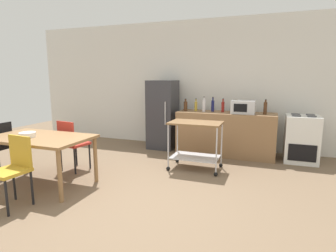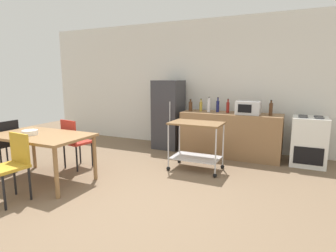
{
  "view_description": "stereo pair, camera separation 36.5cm",
  "coord_description": "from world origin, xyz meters",
  "px_view_note": "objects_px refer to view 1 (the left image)",
  "views": [
    {
      "loc": [
        1.74,
        -3.12,
        1.62
      ],
      "look_at": [
        0.14,
        1.2,
        0.8
      ],
      "focal_mm": 29.42,
      "sensor_mm": 36.0,
      "label": 1
    },
    {
      "loc": [
        2.08,
        -2.98,
        1.62
      ],
      "look_at": [
        0.14,
        1.2,
        0.8
      ],
      "focal_mm": 29.42,
      "sensor_mm": 36.0,
      "label": 2
    }
  ],
  "objects_px": {
    "bottle_olive_oil": "(186,106)",
    "bottle_wine": "(213,106)",
    "refrigerator": "(163,115)",
    "bottle_sparkling_water": "(265,108)",
    "kitchen_cart": "(195,138)",
    "fruit_bowl": "(27,135)",
    "chair_mustard": "(13,166)",
    "bottle_soy_sauce": "(196,106)",
    "bottle_soda": "(204,105)",
    "dining_table": "(40,142)",
    "microwave": "(243,107)",
    "chair_red": "(72,142)",
    "bottle_vinegar": "(223,107)",
    "stove_oven": "(301,139)"
  },
  "relations": [
    {
      "from": "refrigerator",
      "to": "kitchen_cart",
      "type": "bearing_deg",
      "value": -48.04
    },
    {
      "from": "bottle_wine",
      "to": "fruit_bowl",
      "type": "xyz_separation_m",
      "value": [
        -2.18,
        -2.79,
        -0.24
      ]
    },
    {
      "from": "bottle_soy_sauce",
      "to": "bottle_sparkling_water",
      "type": "relative_size",
      "value": 0.9
    },
    {
      "from": "bottle_wine",
      "to": "bottle_soy_sauce",
      "type": "bearing_deg",
      "value": -176.76
    },
    {
      "from": "stove_oven",
      "to": "microwave",
      "type": "relative_size",
      "value": 2.0
    },
    {
      "from": "dining_table",
      "to": "chair_mustard",
      "type": "distance_m",
      "value": 0.72
    },
    {
      "from": "bottle_wine",
      "to": "chair_red",
      "type": "bearing_deg",
      "value": -135.1
    },
    {
      "from": "dining_table",
      "to": "chair_mustard",
      "type": "height_order",
      "value": "chair_mustard"
    },
    {
      "from": "dining_table",
      "to": "microwave",
      "type": "xyz_separation_m",
      "value": [
        2.69,
        2.59,
        0.36
      ]
    },
    {
      "from": "bottle_vinegar",
      "to": "dining_table",
      "type": "bearing_deg",
      "value": -130.37
    },
    {
      "from": "bottle_soy_sauce",
      "to": "bottle_wine",
      "type": "distance_m",
      "value": 0.36
    },
    {
      "from": "chair_red",
      "to": "bottle_vinegar",
      "type": "xyz_separation_m",
      "value": [
        2.25,
        1.99,
        0.5
      ]
    },
    {
      "from": "stove_oven",
      "to": "bottle_wine",
      "type": "height_order",
      "value": "bottle_wine"
    },
    {
      "from": "bottle_wine",
      "to": "bottle_sparkling_water",
      "type": "relative_size",
      "value": 1.05
    },
    {
      "from": "chair_red",
      "to": "bottle_soda",
      "type": "bearing_deg",
      "value": -124.53
    },
    {
      "from": "bottle_olive_oil",
      "to": "bottle_wine",
      "type": "xyz_separation_m",
      "value": [
        0.58,
        0.08,
        0.02
      ]
    },
    {
      "from": "refrigerator",
      "to": "fruit_bowl",
      "type": "distance_m",
      "value": 3.01
    },
    {
      "from": "dining_table",
      "to": "stove_oven",
      "type": "relative_size",
      "value": 1.63
    },
    {
      "from": "dining_table",
      "to": "bottle_soy_sauce",
      "type": "bearing_deg",
      "value": 57.81
    },
    {
      "from": "dining_table",
      "to": "kitchen_cart",
      "type": "distance_m",
      "value": 2.51
    },
    {
      "from": "chair_red",
      "to": "fruit_bowl",
      "type": "relative_size",
      "value": 3.84
    },
    {
      "from": "stove_oven",
      "to": "bottle_soy_sauce",
      "type": "height_order",
      "value": "bottle_soy_sauce"
    },
    {
      "from": "bottle_olive_oil",
      "to": "stove_oven",
      "type": "bearing_deg",
      "value": 1.01
    },
    {
      "from": "fruit_bowl",
      "to": "bottle_sparkling_water",
      "type": "bearing_deg",
      "value": 39.77
    },
    {
      "from": "refrigerator",
      "to": "bottle_sparkling_water",
      "type": "height_order",
      "value": "refrigerator"
    },
    {
      "from": "chair_red",
      "to": "microwave",
      "type": "height_order",
      "value": "microwave"
    },
    {
      "from": "bottle_olive_oil",
      "to": "bottle_wine",
      "type": "relative_size",
      "value": 0.84
    },
    {
      "from": "chair_mustard",
      "to": "bottle_soy_sauce",
      "type": "bearing_deg",
      "value": 71.25
    },
    {
      "from": "stove_oven",
      "to": "bottle_olive_oil",
      "type": "distance_m",
      "value": 2.39
    },
    {
      "from": "chair_mustard",
      "to": "bottle_vinegar",
      "type": "xyz_separation_m",
      "value": [
        2.05,
        3.33,
        0.5
      ]
    },
    {
      "from": "dining_table",
      "to": "bottle_wine",
      "type": "xyz_separation_m",
      "value": [
        2.05,
        2.7,
        0.36
      ]
    },
    {
      "from": "chair_red",
      "to": "bottle_wine",
      "type": "relative_size",
      "value": 2.88
    },
    {
      "from": "chair_mustard",
      "to": "stove_oven",
      "type": "distance_m",
      "value": 4.88
    },
    {
      "from": "stove_oven",
      "to": "bottle_olive_oil",
      "type": "xyz_separation_m",
      "value": [
        -2.32,
        -0.04,
        0.56
      ]
    },
    {
      "from": "refrigerator",
      "to": "bottle_soy_sauce",
      "type": "height_order",
      "value": "refrigerator"
    },
    {
      "from": "kitchen_cart",
      "to": "fruit_bowl",
      "type": "height_order",
      "value": "kitchen_cart"
    },
    {
      "from": "bottle_soda",
      "to": "fruit_bowl",
      "type": "relative_size",
      "value": 1.36
    },
    {
      "from": "bottle_soda",
      "to": "bottle_wine",
      "type": "xyz_separation_m",
      "value": [
        0.17,
        0.07,
        -0.01
      ]
    },
    {
      "from": "stove_oven",
      "to": "bottle_wine",
      "type": "distance_m",
      "value": 1.84
    },
    {
      "from": "microwave",
      "to": "bottle_vinegar",
      "type": "bearing_deg",
      "value": 169.01
    },
    {
      "from": "dining_table",
      "to": "refrigerator",
      "type": "xyz_separation_m",
      "value": [
        0.89,
        2.74,
        0.1
      ]
    },
    {
      "from": "bottle_olive_oil",
      "to": "bottle_soy_sauce",
      "type": "relative_size",
      "value": 0.98
    },
    {
      "from": "kitchen_cart",
      "to": "microwave",
      "type": "height_order",
      "value": "microwave"
    },
    {
      "from": "chair_mustard",
      "to": "bottle_sparkling_water",
      "type": "xyz_separation_m",
      "value": [
        2.88,
        3.26,
        0.51
      ]
    },
    {
      "from": "bottle_sparkling_water",
      "to": "stove_oven",
      "type": "bearing_deg",
      "value": 5.22
    },
    {
      "from": "bottle_soda",
      "to": "bottle_wine",
      "type": "height_order",
      "value": "bottle_soda"
    },
    {
      "from": "dining_table",
      "to": "microwave",
      "type": "relative_size",
      "value": 3.26
    },
    {
      "from": "microwave",
      "to": "bottle_soda",
      "type": "bearing_deg",
      "value": 177.04
    },
    {
      "from": "kitchen_cart",
      "to": "bottle_soda",
      "type": "distance_m",
      "value": 1.21
    },
    {
      "from": "dining_table",
      "to": "refrigerator",
      "type": "relative_size",
      "value": 0.97
    }
  ]
}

